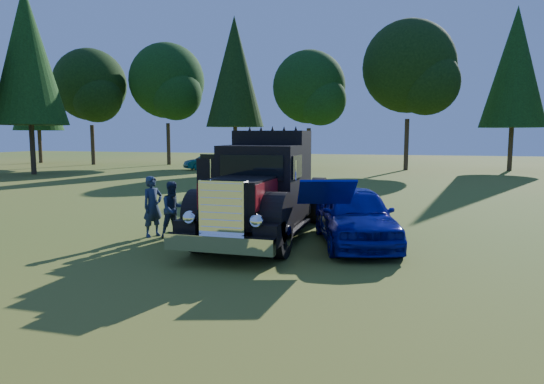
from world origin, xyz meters
The scene contains 7 objects.
ground centered at (0.00, 0.00, 0.00)m, with size 120.00×120.00×0.00m, color #36601C.
treeline centered at (-2.56, 27.41, 7.70)m, with size 72.10×24.04×13.84m.
diamond_t_truck centered at (0.51, 1.80, 1.28)m, with size 3.37×7.16×3.00m.
hotrod_coupe centered at (3.05, 1.73, 0.77)m, with size 3.04×4.83×1.89m.
spectator_near centered at (-2.58, 1.10, 0.86)m, with size 0.63×0.41×1.72m, color #1B263F.
spectator_far centered at (-1.97, 1.19, 0.79)m, with size 0.77×0.60×1.58m, color #20234C.
distant_teal_car centered at (-11.94, 26.08, 0.59)m, with size 1.26×3.61×1.19m, color #0A2D3E.
Camera 1 is at (4.45, -11.02, 2.89)m, focal length 32.00 mm.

